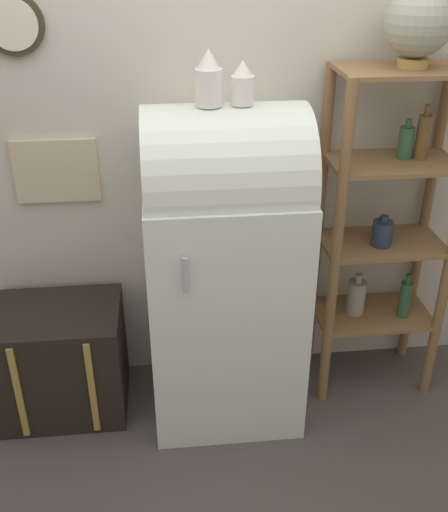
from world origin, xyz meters
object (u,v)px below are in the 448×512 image
(suitcase_trunk, at_px, (62,359))
(globe, at_px, (419,23))
(refrigerator, at_px, (225,265))
(vase_center, at_px, (243,84))
(vase_left, at_px, (209,80))

(suitcase_trunk, distance_m, globe, 2.23)
(refrigerator, distance_m, suitcase_trunk, 0.96)
(vase_center, bearing_deg, globe, 8.68)
(suitcase_trunk, bearing_deg, vase_center, -3.77)
(globe, relative_size, vase_center, 1.85)
(refrigerator, xyz_separation_m, vase_center, (0.07, -0.01, 0.82))
(globe, bearing_deg, refrigerator, -172.72)
(refrigerator, relative_size, vase_left, 6.98)
(refrigerator, distance_m, vase_left, 0.84)
(vase_left, distance_m, vase_center, 0.14)
(globe, distance_m, vase_left, 0.90)
(globe, bearing_deg, suitcase_trunk, -178.06)
(refrigerator, xyz_separation_m, vase_left, (-0.07, -0.01, 0.84))
(vase_left, bearing_deg, suitcase_trunk, 175.17)
(suitcase_trunk, bearing_deg, refrigerator, -3.43)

